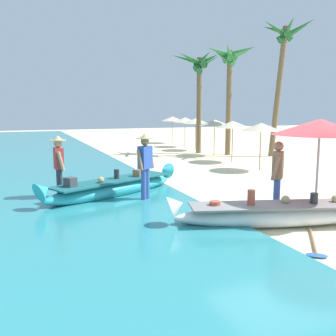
% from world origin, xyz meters
% --- Properties ---
extents(ground_plane, '(80.00, 80.00, 0.00)m').
position_xyz_m(ground_plane, '(0.00, 0.00, 0.00)').
color(ground_plane, beige).
extents(boat_white_foreground, '(4.54, 1.92, 0.79)m').
position_xyz_m(boat_white_foreground, '(-0.48, -0.62, 0.27)').
color(boat_white_foreground, white).
rests_on(boat_white_foreground, ground).
extents(boat_cyan_midground, '(4.42, 2.65, 0.82)m').
position_xyz_m(boat_cyan_midground, '(-3.04, 3.22, 0.29)').
color(boat_cyan_midground, '#33B2BC').
rests_on(boat_cyan_midground, ground).
extents(person_vendor_hatted, '(0.57, 0.47, 1.83)m').
position_xyz_m(person_vendor_hatted, '(-2.38, 2.36, 1.06)').
color(person_vendor_hatted, '#3D5BA8').
rests_on(person_vendor_hatted, ground).
extents(person_tourist_customer, '(0.53, 0.54, 1.73)m').
position_xyz_m(person_tourist_customer, '(0.04, 0.04, 0.98)').
color(person_tourist_customer, '#3D5BA8').
rests_on(person_tourist_customer, ground).
extents(person_vendor_assistant, '(0.44, 0.56, 1.76)m').
position_xyz_m(person_vendor_assistant, '(-4.46, 3.46, 1.02)').
color(person_vendor_assistant, '#333842').
rests_on(person_vendor_assistant, ground).
extents(patio_umbrella_large, '(2.08, 2.08, 2.24)m').
position_xyz_m(patio_umbrella_large, '(0.73, -0.46, 2.06)').
color(patio_umbrella_large, '#B7B7BC').
rests_on(patio_umbrella_large, ground).
extents(parasol_row_0, '(1.60, 1.60, 1.91)m').
position_xyz_m(parasol_row_0, '(3.61, 5.86, 1.75)').
color(parasol_row_0, '#8E6B47').
rests_on(parasol_row_0, ground).
extents(parasol_row_1, '(1.60, 1.60, 1.91)m').
position_xyz_m(parasol_row_1, '(3.85, 8.43, 1.75)').
color(parasol_row_1, '#8E6B47').
rests_on(parasol_row_1, ground).
extents(parasol_row_2, '(1.60, 1.60, 1.91)m').
position_xyz_m(parasol_row_2, '(4.29, 11.04, 1.75)').
color(parasol_row_2, '#8E6B47').
rests_on(parasol_row_2, ground).
extents(parasol_row_3, '(1.60, 1.60, 1.91)m').
position_xyz_m(parasol_row_3, '(4.44, 13.68, 1.75)').
color(parasol_row_3, '#8E6B47').
rests_on(parasol_row_3, ground).
extents(parasol_row_4, '(1.60, 1.60, 1.91)m').
position_xyz_m(parasol_row_4, '(4.71, 15.88, 1.75)').
color(parasol_row_4, '#8E6B47').
rests_on(parasol_row_4, ground).
extents(parasol_row_5, '(1.60, 1.60, 1.91)m').
position_xyz_m(parasol_row_5, '(4.98, 18.76, 1.75)').
color(parasol_row_5, '#8E6B47').
rests_on(parasol_row_5, ground).
extents(palm_tree_tall_inland, '(2.85, 3.02, 5.52)m').
position_xyz_m(palm_tree_tall_inland, '(3.95, 12.34, 4.55)').
color(palm_tree_tall_inland, brown).
rests_on(palm_tree_tall_inland, ground).
extents(palm_tree_leaning_seaward, '(2.74, 2.53, 5.76)m').
position_xyz_m(palm_tree_leaning_seaward, '(5.07, 10.92, 4.68)').
color(palm_tree_leaning_seaward, brown).
rests_on(palm_tree_leaning_seaward, ground).
extents(palm_tree_mid_cluster, '(2.80, 2.86, 6.94)m').
position_xyz_m(palm_tree_mid_cluster, '(7.43, 9.59, 5.56)').
color(palm_tree_mid_cluster, brown).
rests_on(palm_tree_mid_cluster, ground).
extents(paddle, '(1.16, 1.43, 0.05)m').
position_xyz_m(paddle, '(-0.57, -1.90, 0.03)').
color(paddle, '#8E6B47').
rests_on(paddle, ground).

